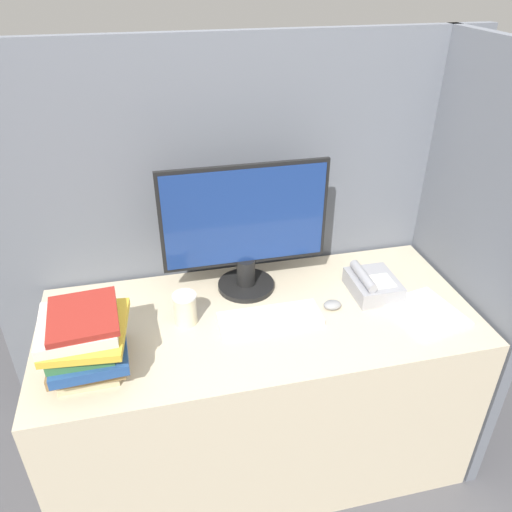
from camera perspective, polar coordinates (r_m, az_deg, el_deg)
The scene contains 10 objects.
cubicle_panel_rear at distance 2.09m, azimuth -2.04°, elevation 1.30°, with size 1.97×0.04×1.65m.
cubicle_panel_right at distance 2.11m, azimuth 22.46°, elevation -0.97°, with size 0.04×0.75×1.65m.
desk at distance 2.07m, azimuth 0.34°, elevation -14.96°, with size 1.57×0.69×0.74m.
monitor at distance 1.84m, azimuth -1.24°, elevation 2.91°, with size 0.62×0.22×0.51m.
keyboard at distance 1.80m, azimuth 1.62°, elevation -7.14°, with size 0.37×0.13×0.02m.
mouse at distance 1.87m, azimuth 8.72°, elevation -5.54°, with size 0.07×0.05×0.03m.
coffee_cup at distance 1.78m, azimuth -8.08°, elevation -5.97°, with size 0.08×0.08×0.12m.
book_stack at distance 1.64m, azimuth -18.89°, elevation -9.10°, with size 0.27×0.30×0.22m.
desk_telephone at distance 1.97m, azimuth 13.15°, elevation -3.18°, with size 0.17×0.20×0.10m.
paper_pile at distance 1.93m, azimuth 18.76°, elevation -6.17°, with size 0.27×0.29×0.01m.
Camera 1 is at (-0.33, -1.05, 1.87)m, focal length 35.00 mm.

